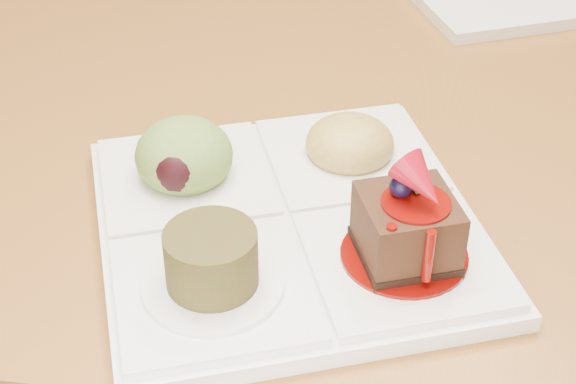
# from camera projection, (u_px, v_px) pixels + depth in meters

# --- Properties ---
(ground) EXTENTS (6.00, 6.00, 0.00)m
(ground) POSITION_uv_depth(u_px,v_px,m) (335.00, 295.00, 1.64)
(ground) COLOR brown
(sampler_plate) EXTENTS (0.32, 0.32, 0.10)m
(sampler_plate) POSITION_uv_depth(u_px,v_px,m) (284.00, 208.00, 0.59)
(sampler_plate) COLOR white
(sampler_plate) RESTS_ON dining_table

